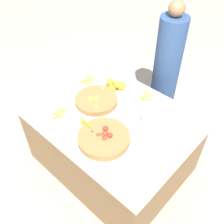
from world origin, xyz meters
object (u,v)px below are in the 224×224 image
metal_bowl (157,120)px  lime_bowl (96,100)px  tomato_basket (104,138)px  vendor_person (166,72)px  price_sign (87,125)px

metal_bowl → lime_bowl: bearing=-163.2°
lime_bowl → tomato_basket: size_ratio=0.93×
metal_bowl → vendor_person: 0.83m
lime_bowl → tomato_basket: 0.49m
metal_bowl → price_sign: 0.63m
price_sign → vendor_person: bearing=95.3°
tomato_basket → price_sign: (-0.20, -0.01, 0.01)m
lime_bowl → price_sign: (0.19, -0.30, 0.01)m
tomato_basket → price_sign: tomato_basket is taller
price_sign → vendor_person: 1.21m
price_sign → vendor_person: size_ratio=0.10×
lime_bowl → vendor_person: 0.93m
metal_bowl → price_sign: size_ratio=1.86×
lime_bowl → tomato_basket: bearing=-37.4°
metal_bowl → tomato_basket: bearing=-112.9°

